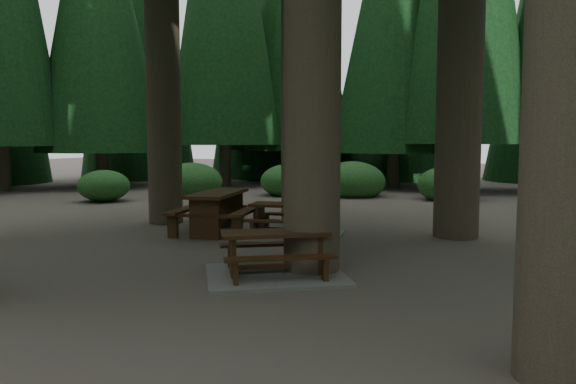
% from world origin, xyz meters
% --- Properties ---
extents(ground, '(80.00, 80.00, 0.00)m').
position_xyz_m(ground, '(0.00, 0.00, 0.00)').
color(ground, '#534943').
rests_on(ground, ground).
extents(picnic_table_a, '(2.53, 2.44, 0.67)m').
position_xyz_m(picnic_table_a, '(0.42, -0.28, 0.21)').
color(picnic_table_a, gray).
rests_on(picnic_table_a, ground).
extents(picnic_table_b, '(1.99, 2.30, 0.87)m').
position_xyz_m(picnic_table_b, '(-2.30, 2.70, 0.58)').
color(picnic_table_b, '#371E10').
rests_on(picnic_table_b, ground).
extents(picnic_table_c, '(2.29, 2.01, 0.69)m').
position_xyz_m(picnic_table_c, '(-0.67, 2.81, 0.22)').
color(picnic_table_c, gray).
rests_on(picnic_table_c, ground).
extents(shrub_ring, '(23.86, 24.64, 1.49)m').
position_xyz_m(shrub_ring, '(0.70, 0.75, 0.40)').
color(shrub_ring, '#1C5425').
rests_on(shrub_ring, ground).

